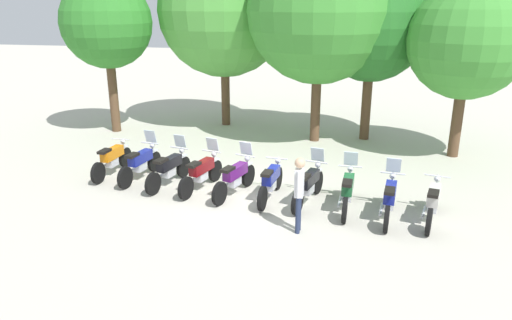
{
  "coord_description": "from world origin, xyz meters",
  "views": [
    {
      "loc": [
        2.49,
        -11.87,
        5.13
      ],
      "look_at": [
        0.0,
        0.5,
        0.9
      ],
      "focal_mm": 33.68,
      "sensor_mm": 36.0,
      "label": 1
    }
  ],
  "objects_px": {
    "tree_1": "(224,10)",
    "tree_2": "(319,11)",
    "motorcycle_6": "(309,184)",
    "motorcycle_0": "(112,159)",
    "tree_4": "(468,40)",
    "motorcycle_4": "(235,177)",
    "motorcycle_5": "(271,181)",
    "motorcycle_3": "(202,172)",
    "motorcycle_8": "(390,198)",
    "tree_3": "(372,26)",
    "motorcycle_9": "(433,202)",
    "motorcycle_1": "(141,163)",
    "person_0": "(299,189)",
    "motorcycle_7": "(348,190)",
    "motorcycle_2": "(169,168)",
    "tree_0": "(107,23)"
  },
  "relations": [
    {
      "from": "motorcycle_3",
      "to": "motorcycle_4",
      "type": "xyz_separation_m",
      "value": [
        1.02,
        -0.2,
        0.0
      ]
    },
    {
      "from": "motorcycle_1",
      "to": "person_0",
      "type": "relative_size",
      "value": 1.21
    },
    {
      "from": "motorcycle_6",
      "to": "person_0",
      "type": "relative_size",
      "value": 1.19
    },
    {
      "from": "motorcycle_7",
      "to": "tree_1",
      "type": "distance_m",
      "value": 10.43
    },
    {
      "from": "motorcycle_1",
      "to": "motorcycle_6",
      "type": "bearing_deg",
      "value": -89.94
    },
    {
      "from": "tree_2",
      "to": "tree_4",
      "type": "height_order",
      "value": "tree_2"
    },
    {
      "from": "motorcycle_6",
      "to": "tree_0",
      "type": "bearing_deg",
      "value": 70.1
    },
    {
      "from": "motorcycle_6",
      "to": "tree_3",
      "type": "relative_size",
      "value": 0.34
    },
    {
      "from": "motorcycle_0",
      "to": "motorcycle_2",
      "type": "distance_m",
      "value": 2.1
    },
    {
      "from": "motorcycle_1",
      "to": "person_0",
      "type": "xyz_separation_m",
      "value": [
        5.01,
        -2.52,
        0.55
      ]
    },
    {
      "from": "motorcycle_3",
      "to": "motorcycle_9",
      "type": "relative_size",
      "value": 0.99
    },
    {
      "from": "motorcycle_0",
      "to": "tree_0",
      "type": "relative_size",
      "value": 0.36
    },
    {
      "from": "person_0",
      "to": "tree_2",
      "type": "bearing_deg",
      "value": 93.11
    },
    {
      "from": "motorcycle_2",
      "to": "tree_2",
      "type": "xyz_separation_m",
      "value": [
        3.73,
        5.5,
        4.23
      ]
    },
    {
      "from": "tree_2",
      "to": "motorcycle_8",
      "type": "bearing_deg",
      "value": -70.06
    },
    {
      "from": "motorcycle_1",
      "to": "motorcycle_8",
      "type": "relative_size",
      "value": 1.0
    },
    {
      "from": "motorcycle_5",
      "to": "tree_3",
      "type": "xyz_separation_m",
      "value": [
        2.55,
        6.53,
        3.7
      ]
    },
    {
      "from": "motorcycle_6",
      "to": "tree_3",
      "type": "distance_m",
      "value": 7.72
    },
    {
      "from": "tree_4",
      "to": "tree_0",
      "type": "bearing_deg",
      "value": 176.48
    },
    {
      "from": "motorcycle_8",
      "to": "person_0",
      "type": "distance_m",
      "value": 2.48
    },
    {
      "from": "motorcycle_4",
      "to": "tree_3",
      "type": "bearing_deg",
      "value": -12.35
    },
    {
      "from": "motorcycle_8",
      "to": "tree_2",
      "type": "distance_m",
      "value": 8.13
    },
    {
      "from": "tree_3",
      "to": "tree_4",
      "type": "height_order",
      "value": "tree_3"
    },
    {
      "from": "motorcycle_0",
      "to": "tree_1",
      "type": "xyz_separation_m",
      "value": [
        1.82,
        6.75,
        4.22
      ]
    },
    {
      "from": "tree_1",
      "to": "tree_3",
      "type": "xyz_separation_m",
      "value": [
        5.82,
        -1.13,
        -0.52
      ]
    },
    {
      "from": "motorcycle_0",
      "to": "motorcycle_9",
      "type": "xyz_separation_m",
      "value": [
        9.15,
        -1.51,
        0.0
      ]
    },
    {
      "from": "tree_0",
      "to": "tree_2",
      "type": "bearing_deg",
      "value": 1.49
    },
    {
      "from": "motorcycle_6",
      "to": "motorcycle_0",
      "type": "bearing_deg",
      "value": 95.37
    },
    {
      "from": "motorcycle_0",
      "to": "person_0",
      "type": "distance_m",
      "value": 6.64
    },
    {
      "from": "motorcycle_2",
      "to": "motorcycle_7",
      "type": "xyz_separation_m",
      "value": [
        5.07,
        -0.7,
        0.0
      ]
    },
    {
      "from": "motorcycle_2",
      "to": "motorcycle_6",
      "type": "xyz_separation_m",
      "value": [
        4.07,
        -0.5,
        0.0
      ]
    },
    {
      "from": "motorcycle_3",
      "to": "tree_1",
      "type": "xyz_separation_m",
      "value": [
        -1.24,
        7.38,
        4.21
      ]
    },
    {
      "from": "tree_1",
      "to": "tree_2",
      "type": "xyz_separation_m",
      "value": [
        3.95,
        -1.74,
        0.02
      ]
    },
    {
      "from": "motorcycle_9",
      "to": "tree_1",
      "type": "bearing_deg",
      "value": 54.64
    },
    {
      "from": "motorcycle_8",
      "to": "tree_0",
      "type": "height_order",
      "value": "tree_0"
    },
    {
      "from": "motorcycle_4",
      "to": "motorcycle_5",
      "type": "height_order",
      "value": "motorcycle_4"
    },
    {
      "from": "motorcycle_5",
      "to": "tree_4",
      "type": "bearing_deg",
      "value": -42.24
    },
    {
      "from": "motorcycle_3",
      "to": "motorcycle_4",
      "type": "distance_m",
      "value": 1.04
    },
    {
      "from": "person_0",
      "to": "tree_4",
      "type": "relative_size",
      "value": 0.31
    },
    {
      "from": "motorcycle_9",
      "to": "tree_1",
      "type": "height_order",
      "value": "tree_1"
    },
    {
      "from": "motorcycle_7",
      "to": "motorcycle_8",
      "type": "relative_size",
      "value": 1.0
    },
    {
      "from": "motorcycle_1",
      "to": "motorcycle_7",
      "type": "xyz_separation_m",
      "value": [
        6.09,
        -1.0,
        0.0
      ]
    },
    {
      "from": "motorcycle_6",
      "to": "motorcycle_4",
      "type": "bearing_deg",
      "value": 99.86
    },
    {
      "from": "person_0",
      "to": "tree_4",
      "type": "distance_m",
      "value": 8.61
    },
    {
      "from": "motorcycle_4",
      "to": "motorcycle_8",
      "type": "xyz_separation_m",
      "value": [
        4.06,
        -0.69,
        0.0
      ]
    },
    {
      "from": "motorcycle_8",
      "to": "motorcycle_9",
      "type": "xyz_separation_m",
      "value": [
        1.02,
        0.01,
        -0.01
      ]
    },
    {
      "from": "motorcycle_0",
      "to": "tree_3",
      "type": "height_order",
      "value": "tree_3"
    },
    {
      "from": "motorcycle_4",
      "to": "tree_2",
      "type": "bearing_deg",
      "value": 0.4
    },
    {
      "from": "motorcycle_4",
      "to": "person_0",
      "type": "height_order",
      "value": "person_0"
    },
    {
      "from": "motorcycle_2",
      "to": "motorcycle_3",
      "type": "xyz_separation_m",
      "value": [
        1.02,
        -0.14,
        0.0
      ]
    }
  ]
}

